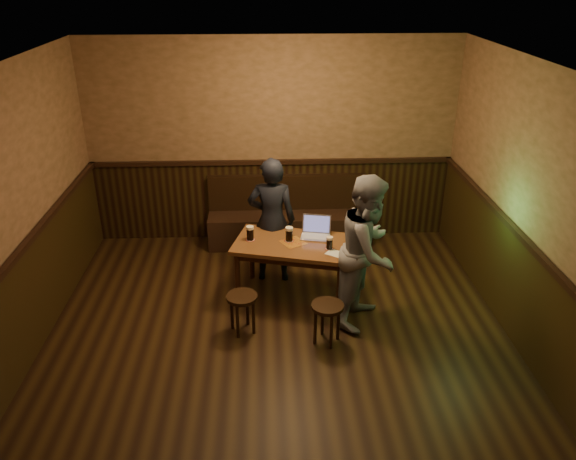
# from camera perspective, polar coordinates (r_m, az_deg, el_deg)

# --- Properties ---
(room) EXTENTS (5.04, 6.04, 2.84)m
(room) POSITION_cam_1_polar(r_m,az_deg,el_deg) (5.22, -1.03, -1.99)
(room) COLOR black
(room) RESTS_ON ground
(bench) EXTENTS (2.20, 0.50, 0.95)m
(bench) POSITION_cam_1_polar(r_m,az_deg,el_deg) (7.89, -0.04, 0.82)
(bench) COLOR black
(bench) RESTS_ON ground
(pub_table) EXTENTS (1.48, 1.07, 0.71)m
(pub_table) POSITION_cam_1_polar(r_m,az_deg,el_deg) (6.48, 0.52, -2.00)
(pub_table) COLOR brown
(pub_table) RESTS_ON ground
(stool_left) EXTENTS (0.44, 0.44, 0.45)m
(stool_left) POSITION_cam_1_polar(r_m,az_deg,el_deg) (6.01, -4.69, -7.37)
(stool_left) COLOR black
(stool_left) RESTS_ON ground
(stool_right) EXTENTS (0.41, 0.41, 0.46)m
(stool_right) POSITION_cam_1_polar(r_m,az_deg,el_deg) (5.84, 4.01, -8.32)
(stool_right) COLOR black
(stool_right) RESTS_ON ground
(pint_left) EXTENTS (0.11, 0.11, 0.17)m
(pint_left) POSITION_cam_1_polar(r_m,az_deg,el_deg) (6.47, -3.87, -0.31)
(pint_left) COLOR maroon
(pint_left) RESTS_ON pub_table
(pint_mid) EXTENTS (0.11, 0.11, 0.18)m
(pint_mid) POSITION_cam_1_polar(r_m,az_deg,el_deg) (6.43, 0.12, -0.42)
(pint_mid) COLOR maroon
(pint_mid) RESTS_ON pub_table
(pint_right) EXTENTS (0.10, 0.10, 0.15)m
(pint_right) POSITION_cam_1_polar(r_m,az_deg,el_deg) (6.27, 4.23, -1.32)
(pint_right) COLOR maroon
(pint_right) RESTS_ON pub_table
(laptop) EXTENTS (0.38, 0.33, 0.24)m
(laptop) POSITION_cam_1_polar(r_m,az_deg,el_deg) (6.57, 2.85, -0.11)
(laptop) COLOR silver
(laptop) RESTS_ON pub_table
(menu) EXTENTS (0.27, 0.25, 0.00)m
(menu) POSITION_cam_1_polar(r_m,az_deg,el_deg) (6.21, 4.94, -2.41)
(menu) COLOR silver
(menu) RESTS_ON pub_table
(person_suit) EXTENTS (0.60, 0.42, 1.58)m
(person_suit) POSITION_cam_1_polar(r_m,az_deg,el_deg) (6.79, -1.66, 0.98)
(person_suit) COLOR black
(person_suit) RESTS_ON ground
(person_grey) EXTENTS (0.96, 1.03, 1.69)m
(person_grey) POSITION_cam_1_polar(r_m,az_deg,el_deg) (6.02, 8.17, -2.10)
(person_grey) COLOR gray
(person_grey) RESTS_ON ground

